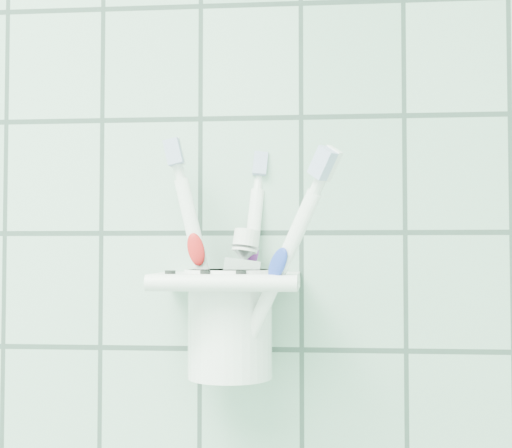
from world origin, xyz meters
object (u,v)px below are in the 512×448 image
(holder_bracket, at_px, (228,283))
(toothbrush_blue, at_px, (239,253))
(toothbrush_pink, at_px, (224,248))
(toothpaste_tube, at_px, (228,287))
(toothbrush_orange, at_px, (235,246))
(cup, at_px, (230,319))

(holder_bracket, bearing_deg, toothbrush_blue, 52.27)
(toothbrush_pink, xyz_separation_m, toothpaste_tube, (0.01, -0.01, -0.04))
(toothbrush_pink, bearing_deg, toothbrush_orange, -52.24)
(cup, bearing_deg, toothbrush_pink, 144.25)
(cup, height_order, toothbrush_orange, toothbrush_orange)
(toothbrush_pink, relative_size, toothbrush_orange, 1.02)
(holder_bracket, xyz_separation_m, toothbrush_blue, (0.01, 0.01, 0.03))
(cup, relative_size, toothbrush_orange, 0.47)
(holder_bracket, relative_size, toothbrush_blue, 0.62)
(toothbrush_blue, relative_size, toothpaste_tube, 1.56)
(toothbrush_orange, height_order, toothpaste_tube, toothbrush_orange)
(toothbrush_pink, relative_size, toothpaste_tube, 1.62)
(toothbrush_blue, relative_size, toothbrush_orange, 0.98)
(toothbrush_blue, height_order, toothpaste_tube, toothbrush_blue)
(toothbrush_blue, bearing_deg, toothbrush_orange, -97.47)
(cup, relative_size, toothpaste_tube, 0.74)
(holder_bracket, xyz_separation_m, toothpaste_tube, (0.00, -0.00, -0.00))
(toothbrush_orange, bearing_deg, holder_bracket, 170.56)
(holder_bracket, xyz_separation_m, toothbrush_pink, (-0.00, 0.01, 0.03))
(toothbrush_blue, bearing_deg, toothbrush_pink, -172.97)
(holder_bracket, relative_size, toothpaste_tube, 0.96)
(toothbrush_blue, bearing_deg, toothpaste_tube, -121.38)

